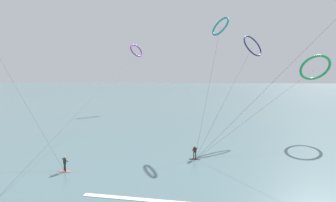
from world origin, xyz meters
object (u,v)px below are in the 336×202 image
(surfer_coral, at_px, (65,165))
(kite_emerald, at_px, (315,68))
(kite_navy, at_px, (253,46))
(kite_violet, at_px, (136,51))
(surfer_charcoal, at_px, (195,153))
(kite_teal, at_px, (220,27))

(surfer_coral, distance_m, kite_emerald, 40.14)
(kite_navy, xyz_separation_m, kite_violet, (-24.82, 25.18, 1.26))
(kite_emerald, bearing_deg, kite_navy, -12.65)
(surfer_charcoal, relative_size, kite_teal, 0.09)
(surfer_charcoal, xyz_separation_m, kite_navy, (10.63, 15.62, 14.17))
(surfer_coral, xyz_separation_m, surfer_charcoal, (13.95, 4.52, 0.00))
(kite_teal, bearing_deg, kite_navy, 91.03)
(kite_teal, relative_size, kite_violet, 0.35)
(surfer_charcoal, relative_size, kite_emerald, 0.07)
(kite_navy, bearing_deg, kite_teal, 167.39)
(surfer_charcoal, xyz_separation_m, kite_emerald, (20.36, 13.57, 10.37))
(kite_teal, height_order, kite_violet, kite_teal)
(surfer_coral, bearing_deg, kite_navy, 82.97)
(surfer_coral, xyz_separation_m, kite_violet, (-0.24, 45.32, 15.43))
(kite_teal, bearing_deg, kite_violet, -175.22)
(kite_emerald, bearing_deg, kite_violet, -38.97)
(kite_teal, bearing_deg, surfer_charcoal, -48.69)
(surfer_coral, distance_m, kite_navy, 34.80)
(kite_navy, bearing_deg, surfer_charcoal, -166.25)
(kite_violet, bearing_deg, kite_navy, -100.32)
(kite_teal, bearing_deg, surfer_coral, -76.24)
(kite_teal, xyz_separation_m, kite_violet, (-18.69, 28.63, -1.48))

